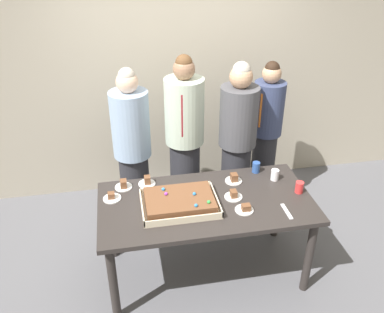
% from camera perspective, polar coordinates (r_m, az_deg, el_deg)
% --- Properties ---
extents(ground_plane, '(12.00, 12.00, 0.00)m').
position_cam_1_polar(ground_plane, '(3.94, 1.77, -15.47)').
color(ground_plane, '#5B5B60').
extents(interior_back_panel, '(8.00, 0.12, 3.00)m').
position_cam_1_polar(interior_back_panel, '(4.54, -2.31, 13.12)').
color(interior_back_panel, '#B2A893').
rests_on(interior_back_panel, ground_plane).
extents(party_table, '(1.77, 0.89, 0.79)m').
position_cam_1_polar(party_table, '(3.49, 1.94, -7.43)').
color(party_table, '#2D2826').
rests_on(party_table, ground_plane).
extents(sheet_cake, '(0.62, 0.46, 0.12)m').
position_cam_1_polar(sheet_cake, '(3.34, -1.73, -6.29)').
color(sheet_cake, beige).
rests_on(sheet_cake, party_table).
extents(plated_slice_near_left, '(0.15, 0.15, 0.06)m').
position_cam_1_polar(plated_slice_near_left, '(3.50, -11.04, -5.56)').
color(plated_slice_near_left, white).
rests_on(plated_slice_near_left, party_table).
extents(plated_slice_near_right, '(0.15, 0.15, 0.08)m').
position_cam_1_polar(plated_slice_near_right, '(3.67, 5.81, -3.11)').
color(plated_slice_near_right, white).
rests_on(plated_slice_near_right, party_table).
extents(plated_slice_far_left, '(0.15, 0.15, 0.08)m').
position_cam_1_polar(plated_slice_far_left, '(3.64, -6.23, -3.50)').
color(plated_slice_far_left, white).
rests_on(plated_slice_far_left, party_table).
extents(plated_slice_far_right, '(0.15, 0.15, 0.07)m').
position_cam_1_polar(plated_slice_far_right, '(3.47, 5.76, -5.37)').
color(plated_slice_far_right, white).
rests_on(plated_slice_far_right, party_table).
extents(plated_slice_center_front, '(0.15, 0.15, 0.06)m').
position_cam_1_polar(plated_slice_center_front, '(3.34, 7.35, -7.19)').
color(plated_slice_center_front, white).
rests_on(plated_slice_center_front, party_table).
extents(plated_slice_center_back, '(0.15, 0.15, 0.08)m').
position_cam_1_polar(plated_slice_center_back, '(3.62, -9.45, -3.95)').
color(plated_slice_center_back, white).
rests_on(plated_slice_center_back, party_table).
extents(drink_cup_nearest, '(0.07, 0.07, 0.10)m').
position_cam_1_polar(drink_cup_nearest, '(3.74, 11.39, -2.50)').
color(drink_cup_nearest, white).
rests_on(drink_cup_nearest, party_table).
extents(drink_cup_middle, '(0.07, 0.07, 0.10)m').
position_cam_1_polar(drink_cup_middle, '(3.62, 14.64, -4.14)').
color(drink_cup_middle, red).
rests_on(drink_cup_middle, party_table).
extents(drink_cup_far_end, '(0.07, 0.07, 0.10)m').
position_cam_1_polar(drink_cup_far_end, '(3.83, 8.85, -1.48)').
color(drink_cup_far_end, '#2D5199').
rests_on(drink_cup_far_end, party_table).
extents(cake_server_utensil, '(0.03, 0.20, 0.01)m').
position_cam_1_polar(cake_server_utensil, '(3.39, 12.97, -7.42)').
color(cake_server_utensil, silver).
rests_on(cake_server_utensil, party_table).
extents(person_serving_front, '(0.38, 0.38, 1.78)m').
position_cam_1_polar(person_serving_front, '(4.06, -1.02, 2.12)').
color(person_serving_front, '#28282D').
rests_on(person_serving_front, ground_plane).
extents(person_green_shirt_behind, '(0.37, 0.37, 1.69)m').
position_cam_1_polar(person_green_shirt_behind, '(4.06, -8.24, 1.00)').
color(person_green_shirt_behind, '#28282D').
rests_on(person_green_shirt_behind, ground_plane).
extents(person_striped_tie_right, '(0.32, 0.32, 1.62)m').
position_cam_1_polar(person_striped_tie_right, '(4.45, 10.18, 3.21)').
color(person_striped_tie_right, '#28282D').
rests_on(person_striped_tie_right, ground_plane).
extents(person_far_right_suit, '(0.37, 0.37, 1.71)m').
position_cam_1_polar(person_far_right_suit, '(4.12, 6.26, 1.88)').
color(person_far_right_suit, '#28282D').
rests_on(person_far_right_suit, ground_plane).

